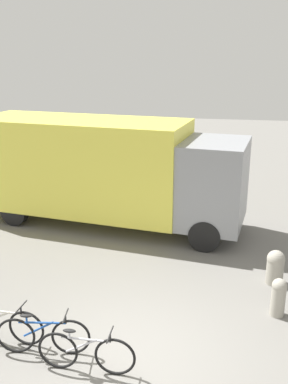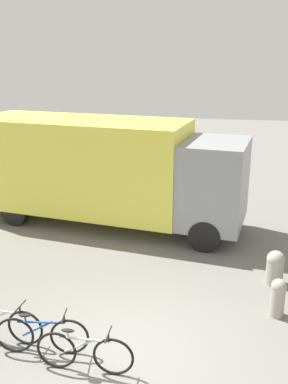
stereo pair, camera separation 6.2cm
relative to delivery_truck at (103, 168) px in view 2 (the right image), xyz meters
name	(u,v)px [view 2 (the right image)]	position (x,y,z in m)	size (l,w,h in m)	color
ground_plane	(126,355)	(2.11, -5.97, -1.74)	(60.00, 60.00, 0.00)	slate
delivery_truck	(103,168)	(0.00, 0.00, 0.00)	(8.51, 3.47, 3.17)	#EAE04C
bicycle_near	(1,323)	(-0.20, -6.01, -1.38)	(1.64, 0.44, 0.77)	black
bicycle_middle	(42,335)	(0.67, -6.19, -1.38)	(1.63, 0.44, 0.77)	black
bicycle_far	(84,352)	(1.54, -6.49, -1.38)	(1.64, 0.44, 0.77)	black
bollard_near_bench	(278,296)	(4.77, -4.23, -1.31)	(0.30, 0.30, 0.80)	#9E998C
bollard_far_bench	(275,266)	(4.84, -2.93, -1.31)	(0.40, 0.40, 0.80)	#9E998C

